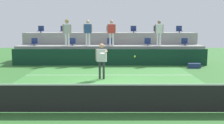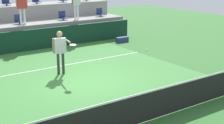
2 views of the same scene
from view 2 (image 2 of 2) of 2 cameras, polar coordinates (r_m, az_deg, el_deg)
ground_plane at (r=12.69m, az=-4.67°, el=-3.35°), size 40.00×40.00×0.00m
court_inner_paint at (r=13.52m, az=-6.79°, el=-2.17°), size 9.00×10.00×0.01m
court_service_line at (r=14.72m, az=-9.35°, el=-0.75°), size 9.00×0.06×0.00m
tennis_net at (r=9.47m, az=7.56°, el=-7.05°), size 10.48×0.08×1.07m
sponsor_backboard at (r=17.83m, az=-14.42°, el=3.66°), size 13.00×0.16×1.10m
seating_tier_lower at (r=19.02m, az=-15.82°, el=4.54°), size 13.00×1.80×1.25m
seating_tier_upper at (r=20.64m, az=-17.57°, el=6.45°), size 13.00×1.80×2.10m
stadium_chair_lower_center at (r=18.83m, az=-15.85°, el=7.02°), size 0.44×0.40×0.52m
stadium_chair_lower_right at (r=19.83m, az=-8.55°, el=7.86°), size 0.44×0.40×0.52m
stadium_chair_lower_far_right at (r=21.10m, az=-2.09°, el=8.50°), size 0.44×0.40×0.52m
stadium_chair_upper_center at (r=20.41m, az=-17.92°, el=9.91°), size 0.44×0.40×0.52m
stadium_chair_upper_mid_right at (r=21.02m, az=-13.04°, el=10.42°), size 0.44×0.40×0.52m
tennis_player at (r=13.34m, az=-8.94°, el=2.43°), size 0.61×1.30×1.79m
spectator_in_grey at (r=18.39m, az=-15.39°, el=9.57°), size 0.61×0.28×1.77m
spectator_in_white at (r=19.72m, az=-6.25°, el=10.36°), size 0.61×0.25×1.74m
tennis_ball at (r=10.88m, az=6.02°, el=2.01°), size 0.07×0.07×0.07m
equipment_bag at (r=19.39m, az=1.79°, el=3.90°), size 0.76×0.28×0.30m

